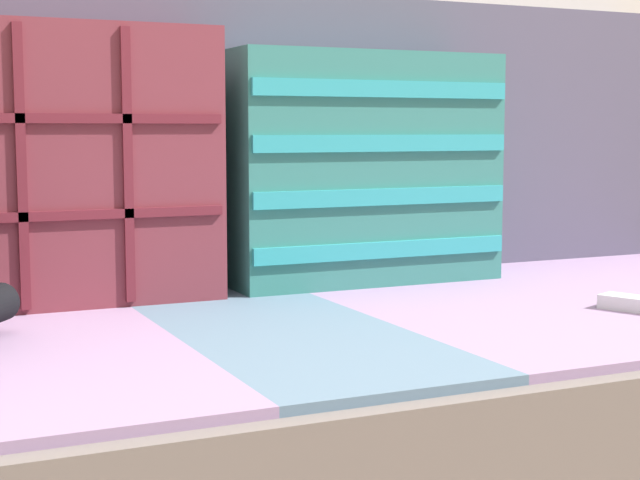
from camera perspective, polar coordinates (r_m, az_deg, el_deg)
couch at (r=1.26m, az=-3.56°, el=-12.91°), size 1.88×0.82×0.37m
sofa_backrest at (r=1.51m, az=-8.36°, el=5.96°), size 1.85×0.14×0.43m
throw_pillow_quilted at (r=1.32m, az=-14.57°, el=4.24°), size 0.40×0.14×0.36m
throw_pillow_striped at (r=1.46m, az=2.54°, el=4.18°), size 0.41×0.14×0.34m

